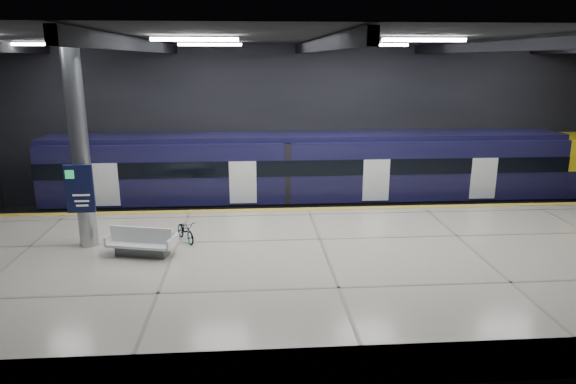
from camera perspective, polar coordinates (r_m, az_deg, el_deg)
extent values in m
plane|color=black|center=(19.67, 3.12, -7.27)|extent=(30.00, 30.00, 0.00)
cube|color=black|center=(26.42, 1.06, 7.39)|extent=(30.00, 0.10, 8.00)
cube|color=black|center=(10.90, 8.64, -3.33)|extent=(30.00, 0.10, 8.00)
cube|color=black|center=(18.27, 3.48, 16.71)|extent=(30.00, 16.00, 0.10)
cube|color=black|center=(18.47, -16.05, 15.39)|extent=(0.25, 16.00, 0.40)
cube|color=black|center=(18.26, 3.46, 15.92)|extent=(0.25, 16.00, 0.40)
cube|color=black|center=(19.95, 21.44, 14.87)|extent=(0.25, 16.00, 0.40)
cube|color=white|center=(16.19, -10.33, 16.35)|extent=(2.60, 0.18, 0.10)
cube|color=white|center=(16.98, 14.90, 16.02)|extent=(2.60, 0.18, 0.10)
cube|color=white|center=(23.73, -26.35, 14.50)|extent=(2.60, 0.18, 0.10)
cube|color=white|center=(22.17, -8.68, 15.89)|extent=(2.60, 0.18, 0.10)
cube|color=white|center=(22.75, 9.91, 15.81)|extent=(2.60, 0.18, 0.10)
cube|color=white|center=(25.33, 25.99, 14.46)|extent=(2.60, 0.18, 0.10)
cube|color=beige|center=(17.17, 4.19, -8.66)|extent=(30.00, 11.00, 1.10)
cube|color=gold|center=(21.89, 2.26, -1.90)|extent=(30.00, 0.40, 0.01)
cube|color=gray|center=(24.12, 1.71, -2.87)|extent=(30.00, 0.08, 0.16)
cube|color=gray|center=(25.49, 1.38, -1.90)|extent=(30.00, 0.08, 0.16)
cube|color=black|center=(24.69, 2.06, -1.32)|extent=(24.00, 2.58, 0.80)
cube|color=black|center=(24.26, 2.10, 2.72)|extent=(24.00, 2.80, 2.75)
cube|color=black|center=(24.00, 2.14, 6.21)|extent=(24.00, 2.30, 0.24)
cube|color=black|center=(22.84, 2.49, 2.66)|extent=(24.00, 0.04, 0.70)
cube|color=white|center=(23.49, 9.76, 1.30)|extent=(1.20, 0.05, 1.90)
cube|color=yellow|center=(28.72, 28.88, 2.76)|extent=(2.00, 2.80, 2.75)
cube|color=#595B60|center=(17.48, -15.84, -6.27)|extent=(1.77, 0.92, 0.32)
cube|color=white|center=(17.40, -15.89, -5.52)|extent=(2.27, 1.38, 0.08)
cube|color=white|center=(17.30, -15.96, -4.60)|extent=(2.07, 0.59, 0.53)
cube|color=white|center=(17.83, -19.00, -4.85)|extent=(0.28, 0.89, 0.32)
cube|color=white|center=(16.94, -12.68, -5.41)|extent=(0.28, 0.89, 0.32)
imported|color=#99999E|center=(18.40, -11.31, -4.23)|extent=(1.11, 1.48, 0.75)
cube|color=black|center=(18.55, -13.12, -4.82)|extent=(0.34, 0.27, 0.35)
cylinder|color=#9EA0A5|center=(18.22, -22.16, 4.77)|extent=(0.60, 0.60, 6.90)
cube|color=#0F1439|center=(18.08, -22.14, 0.33)|extent=(0.90, 0.12, 1.60)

